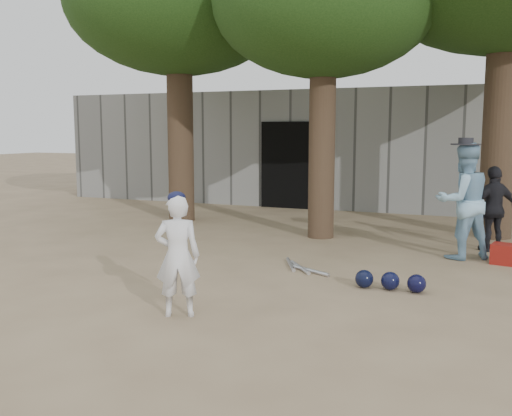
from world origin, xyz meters
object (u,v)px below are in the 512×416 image
at_px(spectator_blue, 463,201).
at_px(spectator_dark, 494,209).
at_px(red_bag, 507,254).
at_px(boy_player, 178,256).

xyz_separation_m(spectator_blue, spectator_dark, (0.45, 0.78, -0.20)).
bearing_deg(spectator_blue, spectator_dark, -153.01).
bearing_deg(spectator_dark, red_bag, 64.70).
bearing_deg(boy_player, spectator_dark, -148.16).
distance_m(boy_player, red_bag, 5.17).
bearing_deg(spectator_dark, spectator_blue, 22.65).
bearing_deg(spectator_blue, boy_player, 23.82).
xyz_separation_m(spectator_dark, red_bag, (0.20, -0.95, -0.55)).
bearing_deg(boy_player, spectator_blue, -148.65).
distance_m(spectator_dark, red_bag, 1.11).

